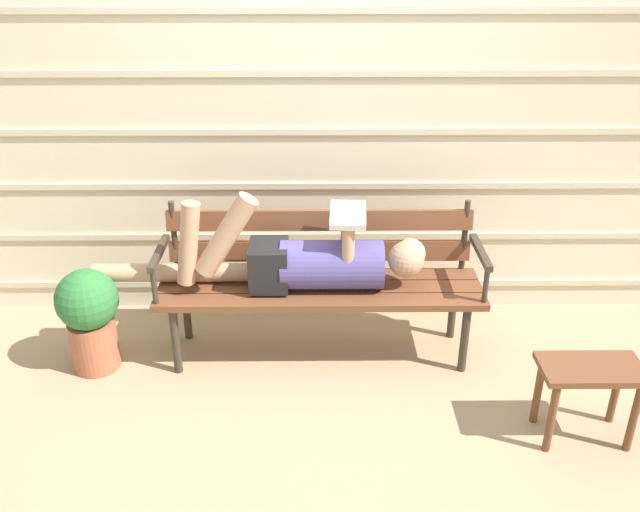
# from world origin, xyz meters

# --- Properties ---
(ground_plane) EXTENTS (12.00, 12.00, 0.00)m
(ground_plane) POSITION_xyz_m (0.00, 0.00, 0.00)
(ground_plane) COLOR tan
(house_siding) EXTENTS (4.44, 0.08, 2.22)m
(house_siding) POSITION_xyz_m (0.00, 0.61, 1.11)
(house_siding) COLOR beige
(house_siding) RESTS_ON ground
(park_bench) EXTENTS (1.71, 0.44, 0.82)m
(park_bench) POSITION_xyz_m (-0.00, 0.13, 0.47)
(park_bench) COLOR brown
(park_bench) RESTS_ON ground
(reclining_person) EXTENTS (1.75, 0.26, 0.55)m
(reclining_person) POSITION_xyz_m (-0.09, 0.06, 0.58)
(reclining_person) COLOR #514784
(footstool) EXTENTS (0.46, 0.25, 0.39)m
(footstool) POSITION_xyz_m (1.20, -0.62, 0.30)
(footstool) COLOR brown
(footstool) RESTS_ON ground
(potted_plant) EXTENTS (0.32, 0.32, 0.57)m
(potted_plant) POSITION_xyz_m (-1.20, -0.05, 0.32)
(potted_plant) COLOR #AD5B3D
(potted_plant) RESTS_ON ground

